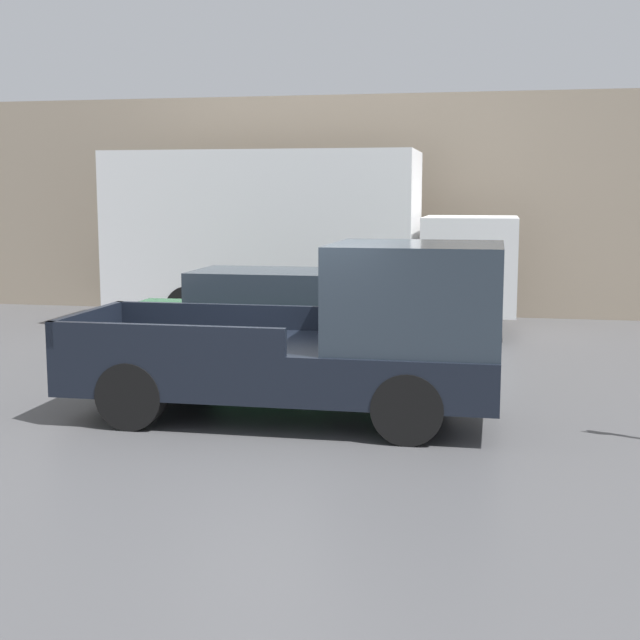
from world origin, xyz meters
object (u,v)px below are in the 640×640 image
at_px(car, 271,318).
at_px(pickup_truck, 332,338).
at_px(newspaper_box, 150,287).
at_px(delivery_truck, 293,236).

bearing_deg(car, pickup_truck, -63.37).
xyz_separation_m(pickup_truck, newspaper_box, (-6.26, 9.56, -0.47)).
relative_size(car, delivery_truck, 0.58).
height_order(car, newspaper_box, car).
bearing_deg(newspaper_box, delivery_truck, -29.63).
bearing_deg(newspaper_box, pickup_truck, -56.80).
bearing_deg(car, newspaper_box, 126.19).
relative_size(car, newspaper_box, 4.35).
bearing_deg(newspaper_box, car, -53.81).
bearing_deg(pickup_truck, delivery_truck, 106.66).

